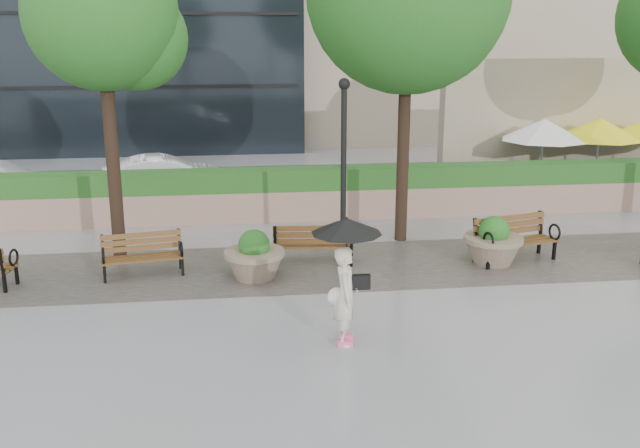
{
  "coord_description": "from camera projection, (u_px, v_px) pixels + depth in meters",
  "views": [
    {
      "loc": [
        -1.87,
        -11.2,
        4.9
      ],
      "look_at": [
        -0.19,
        2.42,
        1.1
      ],
      "focal_mm": 40.0,
      "sensor_mm": 36.0,
      "label": 1
    }
  ],
  "objects": [
    {
      "name": "cafe_wall",
      "position": [
        596.0,
        123.0,
        22.4
      ],
      "size": [
        10.0,
        0.6,
        4.0
      ],
      "primitive_type": "cube",
      "color": "tan",
      "rests_on": "ground"
    },
    {
      "name": "tree_0",
      "position": [
        110.0,
        21.0,
        14.31
      ],
      "size": [
        3.2,
        3.06,
        6.69
      ],
      "color": "black",
      "rests_on": "ground"
    },
    {
      "name": "bench_1",
      "position": [
        143.0,
        264.0,
        14.47
      ],
      "size": [
        1.69,
        0.9,
        0.86
      ],
      "rotation": [
        0.0,
        0.0,
        0.17
      ],
      "color": "brown",
      "rests_on": "ground"
    },
    {
      "name": "cobble_strip",
      "position": [
        325.0,
        266.0,
        15.11
      ],
      "size": [
        28.0,
        3.2,
        0.01
      ],
      "primitive_type": "cube",
      "color": "#383330",
      "rests_on": "ground"
    },
    {
      "name": "planter_left",
      "position": [
        254.0,
        260.0,
        14.28
      ],
      "size": [
        1.22,
        1.22,
        1.03
      ],
      "color": "#7F6B56",
      "rests_on": "ground"
    },
    {
      "name": "ground",
      "position": [
        348.0,
        323.0,
        12.24
      ],
      "size": [
        100.0,
        100.0,
        0.0
      ],
      "primitive_type": "plane",
      "color": "gray",
      "rests_on": "ground"
    },
    {
      "name": "lamppost",
      "position": [
        343.0,
        184.0,
        15.0
      ],
      "size": [
        0.28,
        0.28,
        3.91
      ],
      "color": "black",
      "rests_on": "ground"
    },
    {
      "name": "pedestrian",
      "position": [
        346.0,
        268.0,
        11.16
      ],
      "size": [
        1.12,
        1.12,
        2.05
      ],
      "rotation": [
        0.0,
        0.0,
        1.39
      ],
      "color": "beige",
      "rests_on": "ground"
    },
    {
      "name": "car_right",
      "position": [
        165.0,
        176.0,
        21.35
      ],
      "size": [
        3.82,
        1.87,
        1.2
      ],
      "primitive_type": "imported",
      "rotation": [
        0.0,
        0.0,
        1.74
      ],
      "color": "silver",
      "rests_on": "ground"
    },
    {
      "name": "bench_3",
      "position": [
        515.0,
        248.0,
        15.38
      ],
      "size": [
        1.91,
        1.16,
        0.97
      ],
      "rotation": [
        0.0,
        0.0,
        0.27
      ],
      "color": "brown",
      "rests_on": "ground"
    },
    {
      "name": "bench_2",
      "position": [
        313.0,
        252.0,
        15.23
      ],
      "size": [
        1.75,
        0.83,
        0.91
      ],
      "rotation": [
        0.0,
        0.0,
        3.04
      ],
      "color": "brown",
      "rests_on": "ground"
    },
    {
      "name": "planter_right",
      "position": [
        493.0,
        245.0,
        15.18
      ],
      "size": [
        1.26,
        1.26,
        1.05
      ],
      "color": "#7F6B56",
      "rests_on": "ground"
    },
    {
      "name": "cafe_hedge",
      "position": [
        611.0,
        186.0,
        20.65
      ],
      "size": [
        8.0,
        0.5,
        0.9
      ],
      "primitive_type": "cube",
      "color": "#1C4517",
      "rests_on": "ground"
    },
    {
      "name": "asphalt_street",
      "position": [
        293.0,
        186.0,
        22.77
      ],
      "size": [
        40.0,
        7.0,
        0.0
      ],
      "primitive_type": "cube",
      "color": "black",
      "rests_on": "ground"
    },
    {
      "name": "hedge_wall",
      "position": [
        306.0,
        194.0,
        18.76
      ],
      "size": [
        24.0,
        0.8,
        1.35
      ],
      "color": "#987062",
      "rests_on": "ground"
    },
    {
      "name": "patio_umb_white",
      "position": [
        544.0,
        130.0,
        20.82
      ],
      "size": [
        2.5,
        2.5,
        2.3
      ],
      "color": "black",
      "rests_on": "ground"
    },
    {
      "name": "patio_umb_yellow_a",
      "position": [
        600.0,
        129.0,
        21.04
      ],
      "size": [
        2.5,
        2.5,
        2.3
      ],
      "color": "black",
      "rests_on": "ground"
    }
  ]
}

